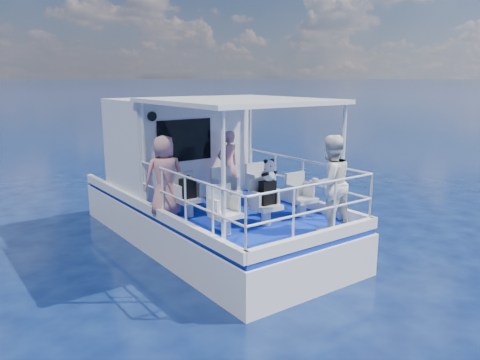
# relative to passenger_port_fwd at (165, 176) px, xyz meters

# --- Properties ---
(ground) EXTENTS (2000.00, 2000.00, 0.00)m
(ground) POSITION_rel_passenger_port_fwd_xyz_m (1.25, -0.50, -1.70)
(ground) COLOR #071137
(ground) RESTS_ON ground
(hull) EXTENTS (3.00, 7.00, 1.60)m
(hull) POSITION_rel_passenger_port_fwd_xyz_m (1.25, 0.50, -1.70)
(hull) COLOR white
(hull) RESTS_ON ground
(deck) EXTENTS (2.90, 6.90, 0.10)m
(deck) POSITION_rel_passenger_port_fwd_xyz_m (1.25, 0.50, -0.85)
(deck) COLOR #0B219E
(deck) RESTS_ON hull
(cabin) EXTENTS (2.85, 2.00, 2.20)m
(cabin) POSITION_rel_passenger_port_fwd_xyz_m (1.25, 1.80, 0.30)
(cabin) COLOR white
(cabin) RESTS_ON deck
(canopy) EXTENTS (3.00, 3.20, 0.08)m
(canopy) POSITION_rel_passenger_port_fwd_xyz_m (1.25, -0.70, 1.44)
(canopy) COLOR white
(canopy) RESTS_ON cabin
(canopy_posts) EXTENTS (2.77, 2.97, 2.20)m
(canopy_posts) POSITION_rel_passenger_port_fwd_xyz_m (1.25, -0.75, 0.30)
(canopy_posts) COLOR white
(canopy_posts) RESTS_ON deck
(railings) EXTENTS (2.84, 3.59, 1.00)m
(railings) POSITION_rel_passenger_port_fwd_xyz_m (1.25, -1.08, -0.30)
(railings) COLOR white
(railings) RESTS_ON deck
(seat_port_fwd) EXTENTS (0.48, 0.46, 0.38)m
(seat_port_fwd) POSITION_rel_passenger_port_fwd_xyz_m (0.35, -0.30, -0.61)
(seat_port_fwd) COLOR silver
(seat_port_fwd) RESTS_ON deck
(seat_center_fwd) EXTENTS (0.48, 0.46, 0.38)m
(seat_center_fwd) POSITION_rel_passenger_port_fwd_xyz_m (1.25, -0.30, -0.61)
(seat_center_fwd) COLOR silver
(seat_center_fwd) RESTS_ON deck
(seat_stbd_fwd) EXTENTS (0.48, 0.46, 0.38)m
(seat_stbd_fwd) POSITION_rel_passenger_port_fwd_xyz_m (2.15, -0.30, -0.61)
(seat_stbd_fwd) COLOR silver
(seat_stbd_fwd) RESTS_ON deck
(seat_port_aft) EXTENTS (0.48, 0.46, 0.38)m
(seat_port_aft) POSITION_rel_passenger_port_fwd_xyz_m (0.35, -1.60, -0.61)
(seat_port_aft) COLOR silver
(seat_port_aft) RESTS_ON deck
(seat_center_aft) EXTENTS (0.48, 0.46, 0.38)m
(seat_center_aft) POSITION_rel_passenger_port_fwd_xyz_m (1.25, -1.60, -0.61)
(seat_center_aft) COLOR silver
(seat_center_aft) RESTS_ON deck
(seat_stbd_aft) EXTENTS (0.48, 0.46, 0.38)m
(seat_stbd_aft) POSITION_rel_passenger_port_fwd_xyz_m (2.15, -1.60, -0.61)
(seat_stbd_aft) COLOR silver
(seat_stbd_aft) RESTS_ON deck
(passenger_port_fwd) EXTENTS (0.67, 0.54, 1.60)m
(passenger_port_fwd) POSITION_rel_passenger_port_fwd_xyz_m (0.00, 0.00, 0.00)
(passenger_port_fwd) COLOR tan
(passenger_port_fwd) RESTS_ON deck
(passenger_stbd_fwd) EXTENTS (0.57, 0.39, 1.52)m
(passenger_stbd_fwd) POSITION_rel_passenger_port_fwd_xyz_m (1.81, 0.46, -0.04)
(passenger_stbd_fwd) COLOR #CF868B
(passenger_stbd_fwd) RESTS_ON deck
(passenger_stbd_aft) EXTENTS (0.92, 0.76, 1.71)m
(passenger_stbd_aft) POSITION_rel_passenger_port_fwd_xyz_m (1.95, -2.51, 0.06)
(passenger_stbd_aft) COLOR white
(passenger_stbd_aft) RESTS_ON deck
(backpack_port) EXTENTS (0.30, 0.17, 0.39)m
(backpack_port) POSITION_rel_passenger_port_fwd_xyz_m (0.32, -0.34, -0.22)
(backpack_port) COLOR black
(backpack_port) RESTS_ON seat_port_fwd
(backpack_center) EXTENTS (0.30, 0.17, 0.44)m
(backpack_center) POSITION_rel_passenger_port_fwd_xyz_m (1.29, -1.59, -0.20)
(backpack_center) COLOR black
(backpack_center) RESTS_ON seat_center_aft
(compact_camera) EXTENTS (0.10, 0.06, 0.06)m
(compact_camera) POSITION_rel_passenger_port_fwd_xyz_m (0.31, -0.32, 0.00)
(compact_camera) COLOR black
(compact_camera) RESTS_ON backpack_port
(panda) EXTENTS (0.26, 0.22, 0.41)m
(panda) POSITION_rel_passenger_port_fwd_xyz_m (1.30, -1.61, 0.23)
(panda) COLOR silver
(panda) RESTS_ON backpack_center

